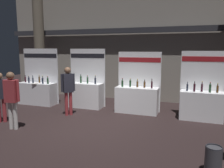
{
  "coord_description": "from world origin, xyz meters",
  "views": [
    {
      "loc": [
        2.93,
        -6.22,
        2.47
      ],
      "look_at": [
        0.41,
        0.91,
        1.28
      ],
      "focal_mm": 36.0,
      "sensor_mm": 36.0,
      "label": 1
    }
  ],
  "objects_px": {
    "exhibitor_booth_3": "(201,103)",
    "exhibitor_booth_1": "(85,92)",
    "exhibitor_booth_2": "(137,97)",
    "exhibitor_booth_0": "(38,91)",
    "visitor_3": "(12,95)",
    "trash_bin": "(213,160)",
    "visitor_0": "(68,87)",
    "visitor_2": "(0,93)"
  },
  "relations": [
    {
      "from": "exhibitor_booth_1",
      "to": "visitor_2",
      "type": "height_order",
      "value": "exhibitor_booth_1"
    },
    {
      "from": "exhibitor_booth_2",
      "to": "exhibitor_booth_3",
      "type": "distance_m",
      "value": 2.33
    },
    {
      "from": "exhibitor_booth_1",
      "to": "visitor_3",
      "type": "bearing_deg",
      "value": -105.64
    },
    {
      "from": "trash_bin",
      "to": "visitor_2",
      "type": "relative_size",
      "value": 0.34
    },
    {
      "from": "exhibitor_booth_1",
      "to": "trash_bin",
      "type": "relative_size",
      "value": 4.31
    },
    {
      "from": "visitor_3",
      "to": "exhibitor_booth_3",
      "type": "bearing_deg",
      "value": 20.84
    },
    {
      "from": "visitor_0",
      "to": "visitor_3",
      "type": "xyz_separation_m",
      "value": [
        -0.85,
        -1.89,
        0.0
      ]
    },
    {
      "from": "exhibitor_booth_1",
      "to": "trash_bin",
      "type": "distance_m",
      "value": 6.14
    },
    {
      "from": "visitor_0",
      "to": "visitor_2",
      "type": "bearing_deg",
      "value": 175.41
    },
    {
      "from": "exhibitor_booth_0",
      "to": "visitor_0",
      "type": "bearing_deg",
      "value": -26.0
    },
    {
      "from": "visitor_0",
      "to": "exhibitor_booth_1",
      "type": "bearing_deg",
      "value": 42.64
    },
    {
      "from": "exhibitor_booth_2",
      "to": "exhibitor_booth_0",
      "type": "bearing_deg",
      "value": -178.1
    },
    {
      "from": "trash_bin",
      "to": "exhibitor_booth_2",
      "type": "bearing_deg",
      "value": 122.64
    },
    {
      "from": "exhibitor_booth_3",
      "to": "visitor_0",
      "type": "relative_size",
      "value": 1.32
    },
    {
      "from": "exhibitor_booth_3",
      "to": "trash_bin",
      "type": "distance_m",
      "value": 3.69
    },
    {
      "from": "exhibitor_booth_3",
      "to": "visitor_3",
      "type": "height_order",
      "value": "exhibitor_booth_3"
    },
    {
      "from": "exhibitor_booth_0",
      "to": "exhibitor_booth_2",
      "type": "xyz_separation_m",
      "value": [
        4.54,
        0.15,
        -0.0
      ]
    },
    {
      "from": "visitor_3",
      "to": "exhibitor_booth_0",
      "type": "bearing_deg",
      "value": 106.99
    },
    {
      "from": "visitor_2",
      "to": "exhibitor_booth_3",
      "type": "bearing_deg",
      "value": -10.22
    },
    {
      "from": "trash_bin",
      "to": "visitor_2",
      "type": "bearing_deg",
      "value": 170.37
    },
    {
      "from": "exhibitor_booth_0",
      "to": "exhibitor_booth_1",
      "type": "relative_size",
      "value": 1.0
    },
    {
      "from": "exhibitor_booth_1",
      "to": "visitor_0",
      "type": "bearing_deg",
      "value": -91.88
    },
    {
      "from": "visitor_2",
      "to": "visitor_3",
      "type": "relative_size",
      "value": 0.95
    },
    {
      "from": "exhibitor_booth_3",
      "to": "exhibitor_booth_1",
      "type": "bearing_deg",
      "value": 177.34
    },
    {
      "from": "exhibitor_booth_2",
      "to": "visitor_3",
      "type": "height_order",
      "value": "exhibitor_booth_2"
    },
    {
      "from": "exhibitor_booth_2",
      "to": "trash_bin",
      "type": "distance_m",
      "value": 4.54
    },
    {
      "from": "exhibitor_booth_3",
      "to": "visitor_3",
      "type": "relative_size",
      "value": 1.34
    },
    {
      "from": "trash_bin",
      "to": "visitor_0",
      "type": "relative_size",
      "value": 0.32
    },
    {
      "from": "exhibitor_booth_2",
      "to": "visitor_3",
      "type": "bearing_deg",
      "value": -135.63
    },
    {
      "from": "exhibitor_booth_0",
      "to": "visitor_3",
      "type": "relative_size",
      "value": 1.39
    },
    {
      "from": "exhibitor_booth_1",
      "to": "exhibitor_booth_3",
      "type": "height_order",
      "value": "exhibitor_booth_1"
    },
    {
      "from": "visitor_2",
      "to": "exhibitor_booth_1",
      "type": "bearing_deg",
      "value": 25.56
    },
    {
      "from": "visitor_2",
      "to": "visitor_0",
      "type": "bearing_deg",
      "value": 8.7
    },
    {
      "from": "exhibitor_booth_0",
      "to": "visitor_0",
      "type": "height_order",
      "value": "exhibitor_booth_0"
    },
    {
      "from": "exhibitor_booth_1",
      "to": "exhibitor_booth_2",
      "type": "xyz_separation_m",
      "value": [
        2.29,
        -0.08,
        -0.02
      ]
    },
    {
      "from": "exhibitor_booth_3",
      "to": "visitor_2",
      "type": "xyz_separation_m",
      "value": [
        -6.38,
        -2.57,
        0.41
      ]
    },
    {
      "from": "exhibitor_booth_3",
      "to": "visitor_3",
      "type": "distance_m",
      "value": 6.28
    },
    {
      "from": "visitor_2",
      "to": "visitor_3",
      "type": "distance_m",
      "value": 0.96
    },
    {
      "from": "exhibitor_booth_1",
      "to": "trash_bin",
      "type": "height_order",
      "value": "exhibitor_booth_1"
    },
    {
      "from": "exhibitor_booth_2",
      "to": "visitor_0",
      "type": "distance_m",
      "value": 2.68
    },
    {
      "from": "exhibitor_booth_1",
      "to": "exhibitor_booth_3",
      "type": "relative_size",
      "value": 1.03
    },
    {
      "from": "exhibitor_booth_1",
      "to": "visitor_3",
      "type": "height_order",
      "value": "exhibitor_booth_1"
    }
  ]
}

